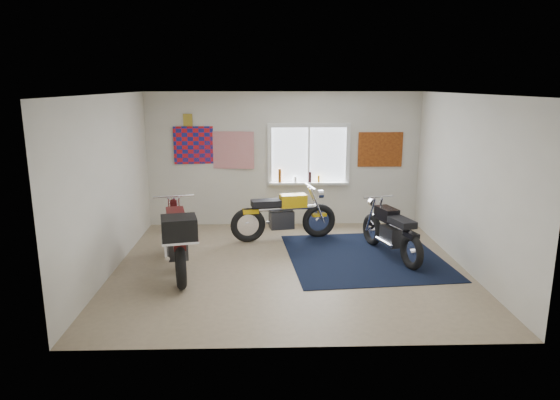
{
  "coord_description": "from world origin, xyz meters",
  "views": [
    {
      "loc": [
        -0.38,
        -7.5,
        2.85
      ],
      "look_at": [
        -0.14,
        0.4,
        1.0
      ],
      "focal_mm": 32.0,
      "sensor_mm": 36.0,
      "label": 1
    }
  ],
  "objects_px": {
    "navy_rug": "(364,256)",
    "yellow_triumph": "(284,216)",
    "black_chrome_bike": "(391,232)",
    "maroon_tourer": "(177,239)"
  },
  "relations": [
    {
      "from": "navy_rug",
      "to": "yellow_triumph",
      "type": "xyz_separation_m",
      "value": [
        -1.32,
        1.01,
        0.44
      ]
    },
    {
      "from": "black_chrome_bike",
      "to": "maroon_tourer",
      "type": "xyz_separation_m",
      "value": [
        -3.44,
        -0.72,
        0.15
      ]
    },
    {
      "from": "navy_rug",
      "to": "black_chrome_bike",
      "type": "xyz_separation_m",
      "value": [
        0.44,
        0.03,
        0.41
      ]
    },
    {
      "from": "yellow_triumph",
      "to": "black_chrome_bike",
      "type": "xyz_separation_m",
      "value": [
        1.77,
        -0.99,
        -0.03
      ]
    },
    {
      "from": "navy_rug",
      "to": "yellow_triumph",
      "type": "height_order",
      "value": "yellow_triumph"
    },
    {
      "from": "navy_rug",
      "to": "yellow_triumph",
      "type": "bearing_deg",
      "value": 142.55
    },
    {
      "from": "yellow_triumph",
      "to": "maroon_tourer",
      "type": "relative_size",
      "value": 0.93
    },
    {
      "from": "navy_rug",
      "to": "black_chrome_bike",
      "type": "relative_size",
      "value": 1.44
    },
    {
      "from": "yellow_triumph",
      "to": "navy_rug",
      "type": "bearing_deg",
      "value": -48.68
    },
    {
      "from": "black_chrome_bike",
      "to": "navy_rug",
      "type": "bearing_deg",
      "value": 76.57
    }
  ]
}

